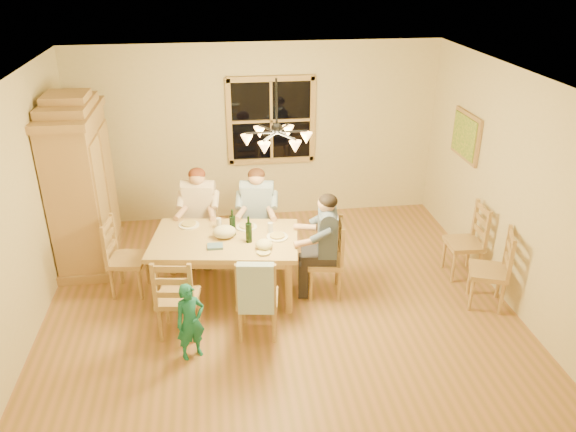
{
  "coord_description": "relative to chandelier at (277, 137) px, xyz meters",
  "views": [
    {
      "loc": [
        -0.65,
        -5.72,
        3.89
      ],
      "look_at": [
        0.14,
        0.1,
        1.09
      ],
      "focal_mm": 35.0,
      "sensor_mm": 36.0,
      "label": 1
    }
  ],
  "objects": [
    {
      "name": "window",
      "position": [
        0.2,
        2.47,
        -0.53
      ],
      "size": [
        1.3,
        0.06,
        1.3
      ],
      "color": "black",
      "rests_on": "wall_back"
    },
    {
      "name": "plate_woman",
      "position": [
        -1.04,
        0.66,
        -1.31
      ],
      "size": [
        0.26,
        0.26,
        0.02
      ],
      "primitive_type": "cylinder",
      "color": "white",
      "rests_on": "dining_table"
    },
    {
      "name": "armoire",
      "position": [
        -2.42,
        1.37,
        -1.02
      ],
      "size": [
        0.66,
        1.4,
        2.3
      ],
      "color": "olive",
      "rests_on": "floor"
    },
    {
      "name": "plate_plaid",
      "position": [
        -0.33,
        0.51,
        -1.31
      ],
      "size": [
        0.26,
        0.26,
        0.02
      ],
      "primitive_type": "cylinder",
      "color": "white",
      "rests_on": "dining_table"
    },
    {
      "name": "napkin",
      "position": [
        -0.72,
        0.05,
        -1.3
      ],
      "size": [
        0.2,
        0.16,
        0.03
      ],
      "primitive_type": "cube",
      "rotation": [
        0.0,
        0.0,
        -0.15
      ],
      "color": "slate",
      "rests_on": "dining_table"
    },
    {
      "name": "child",
      "position": [
        -1.01,
        -0.91,
        -1.65
      ],
      "size": [
        0.37,
        0.32,
        0.86
      ],
      "primitive_type": "imported",
      "rotation": [
        0.0,
        0.0,
        0.44
      ],
      "color": "#176A5A",
      "rests_on": "floor"
    },
    {
      "name": "plate_slate",
      "position": [
        0.02,
        0.19,
        -1.31
      ],
      "size": [
        0.26,
        0.26,
        0.02
      ],
      "primitive_type": "cylinder",
      "color": "white",
      "rests_on": "dining_table"
    },
    {
      "name": "chair_spare_front",
      "position": [
        2.45,
        -0.41,
        -1.77
      ],
      "size": [
        0.55,
        0.56,
        0.99
      ],
      "rotation": [
        0.0,
        0.0,
        1.2
      ],
      "color": "#A37B48",
      "rests_on": "floor"
    },
    {
      "name": "wall_back",
      "position": [
        0.0,
        2.5,
        -0.73
      ],
      "size": [
        5.5,
        0.02,
        2.7
      ],
      "primitive_type": "cube",
      "color": "beige",
      "rests_on": "floor"
    },
    {
      "name": "wine_bottle_b",
      "position": [
        -0.32,
        0.14,
        -1.15
      ],
      "size": [
        0.08,
        0.08,
        0.33
      ],
      "primitive_type": "cylinder",
      "color": "black",
      "rests_on": "dining_table"
    },
    {
      "name": "wall_left",
      "position": [
        -2.75,
        0.0,
        -0.73
      ],
      "size": [
        0.02,
        5.0,
        2.7
      ],
      "primitive_type": "cube",
      "color": "beige",
      "rests_on": "floor"
    },
    {
      "name": "painting",
      "position": [
        2.71,
        1.2,
        -0.48
      ],
      "size": [
        0.06,
        0.78,
        0.64
      ],
      "color": "olive",
      "rests_on": "wall_right"
    },
    {
      "name": "chandelier",
      "position": [
        0.0,
        0.0,
        0.0
      ],
      "size": [
        0.77,
        0.68,
        0.71
      ],
      "color": "black",
      "rests_on": "ceiling"
    },
    {
      "name": "chair_end_left",
      "position": [
        -1.8,
        0.44,
        -1.77
      ],
      "size": [
        0.48,
        0.5,
        0.99
      ],
      "rotation": [
        0.0,
        0.0,
        -1.72
      ],
      "color": "#A37B48",
      "rests_on": "floor"
    },
    {
      "name": "chair_spare_back",
      "position": [
        2.45,
        0.29,
        -1.77
      ],
      "size": [
        0.44,
        0.46,
        0.99
      ],
      "rotation": [
        0.0,
        0.0,
        1.53
      ],
      "color": "#A37B48",
      "rests_on": "floor"
    },
    {
      "name": "chair_far_left",
      "position": [
        -0.92,
        1.14,
        -1.77
      ],
      "size": [
        0.5,
        0.48,
        0.99
      ],
      "rotation": [
        0.0,
        0.0,
        3.0
      ],
      "color": "#A37B48",
      "rests_on": "floor"
    },
    {
      "name": "adult_slate_man",
      "position": [
        0.59,
        0.09,
        -1.24
      ],
      "size": [
        0.47,
        0.44,
        0.87
      ],
      "rotation": [
        0.0,
        0.0,
        1.43
      ],
      "color": "#424F69",
      "rests_on": "floor"
    },
    {
      "name": "chair_far_right",
      "position": [
        -0.15,
        1.03,
        -1.77
      ],
      "size": [
        0.5,
        0.48,
        0.99
      ],
      "rotation": [
        0.0,
        0.0,
        3.0
      ],
      "color": "#A37B48",
      "rests_on": "floor"
    },
    {
      "name": "wall_right",
      "position": [
        2.75,
        0.0,
        -0.73
      ],
      "size": [
        0.02,
        5.0,
        2.7
      ],
      "primitive_type": "cube",
      "color": "beige",
      "rests_on": "floor"
    },
    {
      "name": "chair_near_right",
      "position": [
        -0.3,
        -0.6,
        -1.77
      ],
      "size": [
        0.5,
        0.48,
        0.99
      ],
      "rotation": [
        0.0,
        0.0,
        -0.15
      ],
      "color": "#A37B48",
      "rests_on": "floor"
    },
    {
      "name": "floor",
      "position": [
        0.0,
        0.0,
        -2.08
      ],
      "size": [
        5.5,
        5.5,
        0.0
      ],
      "primitive_type": "plane",
      "color": "olive",
      "rests_on": "ground"
    },
    {
      "name": "chair_near_left",
      "position": [
        -1.15,
        -0.48,
        -1.77
      ],
      "size": [
        0.5,
        0.48,
        0.99
      ],
      "rotation": [
        0.0,
        0.0,
        -0.15
      ],
      "color": "#A37B48",
      "rests_on": "floor"
    },
    {
      "name": "adult_plaid_man",
      "position": [
        -0.15,
        1.03,
        -1.24
      ],
      "size": [
        0.44,
        0.47,
        0.87
      ],
      "rotation": [
        0.0,
        0.0,
        3.0
      ],
      "color": "#2D507D",
      "rests_on": "floor"
    },
    {
      "name": "ceiling",
      "position": [
        0.0,
        0.0,
        0.62
      ],
      "size": [
        5.5,
        5.0,
        0.02
      ],
      "primitive_type": "cube",
      "color": "white",
      "rests_on": "wall_back"
    },
    {
      "name": "wine_bottle_a",
      "position": [
        -0.5,
        0.35,
        -1.15
      ],
      "size": [
        0.08,
        0.08,
        0.33
      ],
      "primitive_type": "cylinder",
      "color": "black",
      "rests_on": "dining_table"
    },
    {
      "name": "adult_woman",
      "position": [
        -0.92,
        1.14,
        -1.24
      ],
      "size": [
        0.44,
        0.47,
        0.87
      ],
      "rotation": [
        0.0,
        0.0,
        3.0
      ],
      "color": "beige",
      "rests_on": "floor"
    },
    {
      "name": "cloth_bundle",
      "position": [
        -0.61,
        0.29,
        -1.24
      ],
      "size": [
        0.28,
        0.22,
        0.15
      ],
      "primitive_type": "ellipsoid",
      "color": "#C3B98E",
      "rests_on": "dining_table"
    },
    {
      "name": "dining_table",
      "position": [
        -0.61,
        0.27,
        -1.42
      ],
      "size": [
        1.87,
        1.3,
        0.76
      ],
      "rotation": [
        0.0,
        0.0,
        -0.15
      ],
      "color": "tan",
      "rests_on": "floor"
    },
    {
      "name": "cap",
      "position": [
        -0.16,
        -0.05,
        -1.26
      ],
      "size": [
        0.2,
        0.2,
        0.11
      ],
      "primitive_type": "ellipsoid",
      "color": "#CEC689",
      "rests_on": "dining_table"
    },
    {
      "name": "towel",
      "position": [
        -0.32,
        -0.79,
        -1.38
      ],
      "size": [
        0.39,
        0.15,
        0.58
      ],
      "primitive_type": "cube",
      "rotation": [
        0.0,
        0.0,
        -0.15
      ],
      "color": "#9EBCD6",
      "rests_on": "chair_near_right"
    },
    {
      "name": "wine_glass_a",
      "position": [
        -0.67,
        0.53,
        -1.25
      ],
      "size": [
        0.06,
        0.06,
        0.14
      ],
      "primitive_type": "cylinder",
      "color": "silver",
      "rests_on": "dining_table"
    },
    {
      "name": "chair_end_right",
      "position": [
        0.59,
        0.09,
        -1.77
      ],
      "size": [
        0.48,
        0.5,
        0.99
      ],
      "rotation": [
        0.0,
        0.0,
        1.43
      ],
      "color": "#A37B48",
      "rests_on": "floor"
    },
    {
      "name": "wine_glass_b",
      "position": [
        -0.05,
        0.32,
        -1.25
      ],
      "size": [
        0.06,
        0.06,
        0.14
      ],
      "primitive_type": "cylinder",
      "color": "silver",
      "rests_on": "dining_table"
    }
  ]
}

